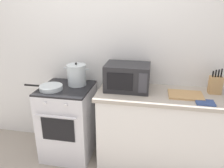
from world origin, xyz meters
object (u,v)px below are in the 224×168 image
stock_pot (77,75)px  microwave (127,77)px  oven_mitt (205,103)px  stove (68,121)px  knife_block (215,85)px  frying_pan (51,87)px  cutting_board (185,95)px

stock_pot → microwave: bearing=-2.9°
stock_pot → oven_mitt: 1.46m
stove → oven_mitt: bearing=-5.9°
stove → microwave: bearing=6.2°
microwave → knife_block: size_ratio=1.76×
stock_pot → knife_block: knife_block is taller
stove → frying_pan: size_ratio=1.97×
knife_block → oven_mitt: (-0.15, -0.30, -0.09)m
microwave → cutting_board: (0.64, -0.08, -0.14)m
stock_pot → cutting_board: 1.27m
frying_pan → microwave: 0.90m
frying_pan → knife_block: size_ratio=1.64×
microwave → oven_mitt: 0.86m
stove → microwave: microwave is taller
oven_mitt → stock_pot: bearing=169.4°
stock_pot → frying_pan: stock_pot is taller
stove → stock_pot: (0.11, 0.11, 0.59)m
frying_pan → cutting_board: frying_pan is taller
oven_mitt → microwave: bearing=163.7°
stock_pot → microwave: microwave is taller
knife_block → oven_mitt: bearing=-116.6°
frying_pan → oven_mitt: frying_pan is taller
cutting_board → knife_block: 0.36m
cutting_board → stock_pot: bearing=175.1°
stove → stock_pot: 0.61m
knife_block → cutting_board: bearing=-156.4°
frying_pan → stock_pot: bearing=40.4°
stove → knife_block: 1.79m
cutting_board → stove: bearing=-180.0°
frying_pan → oven_mitt: 1.68m
stove → microwave: (0.73, 0.08, 0.61)m
stock_pot → frying_pan: size_ratio=0.67×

